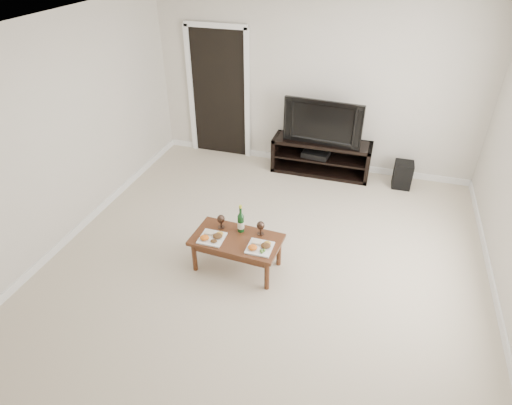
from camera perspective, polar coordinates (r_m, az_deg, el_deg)
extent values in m
plane|color=beige|center=(5.01, 0.89, -8.99)|extent=(5.50, 5.50, 0.00)
cube|color=beige|center=(6.74, 7.86, 15.10)|extent=(5.00, 0.04, 2.60)
cube|color=white|center=(3.78, 1.25, 21.87)|extent=(5.00, 5.50, 0.04)
cube|color=black|center=(7.19, -4.95, 14.14)|extent=(0.90, 0.02, 2.05)
cube|color=black|center=(6.85, 8.65, 6.03)|extent=(1.52, 0.45, 0.55)
imported|color=black|center=(6.59, 9.10, 10.79)|extent=(1.19, 0.25, 0.68)
cube|color=black|center=(6.83, 8.00, 6.46)|extent=(0.44, 0.35, 0.08)
cube|color=black|center=(6.79, 18.96, 3.53)|extent=(0.28, 0.28, 0.40)
cube|color=#542B17|center=(4.92, -2.55, -6.72)|extent=(1.02, 0.60, 0.42)
cube|color=white|center=(4.78, -5.90, -4.50)|extent=(0.27, 0.27, 0.07)
cube|color=white|center=(4.62, 0.51, -5.81)|extent=(0.27, 0.27, 0.07)
cylinder|color=#103B16|center=(4.79, -2.05, -2.14)|extent=(0.07, 0.07, 0.35)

